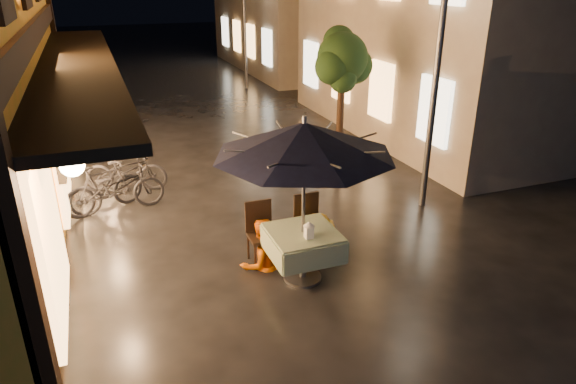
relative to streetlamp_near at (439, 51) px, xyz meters
name	(u,v)px	position (x,y,z in m)	size (l,w,h in m)	color
ground	(325,289)	(-3.00, -2.00, -2.92)	(90.00, 90.00, 0.00)	black
east_building_near	(478,4)	(4.49, 4.50, 0.49)	(7.30, 9.30, 6.80)	#AB9F8A
street_tree	(343,61)	(-0.59, 2.51, -0.50)	(1.43, 1.20, 3.15)	black
streetlamp_near	(439,51)	(0.00, 0.00, 0.00)	(0.36, 0.36, 4.23)	#59595E
streetlamp_far	(244,10)	(0.00, 12.00, 0.00)	(0.36, 0.36, 4.23)	#59595E
cafe_table	(303,243)	(-3.19, -1.61, -2.33)	(0.99, 0.99, 0.78)	#59595E
patio_umbrella	(304,139)	(-3.19, -1.61, -0.77)	(2.49, 2.49, 2.46)	#59595E
cafe_chair_left	(261,229)	(-3.59, -0.88, -2.38)	(0.42, 0.42, 0.97)	black
cafe_chair_right	(308,221)	(-2.79, -0.88, -2.38)	(0.42, 0.42, 0.97)	black
table_lantern	(309,229)	(-3.19, -1.82, -2.00)	(0.16, 0.16, 0.25)	white
person_orange	(261,222)	(-3.63, -1.04, -2.17)	(0.73, 0.57, 1.49)	#DF6000
person_yellow	(319,216)	(-2.72, -1.10, -2.21)	(0.91, 0.53, 1.41)	#DC9600
bicycle_0	(117,188)	(-5.55, 1.83, -2.46)	(0.61, 1.75, 0.92)	black
bicycle_1	(103,188)	(-5.78, 1.91, -2.45)	(0.44, 1.57, 0.94)	black
bicycle_2	(126,170)	(-5.30, 2.83, -2.48)	(0.58, 1.66, 0.87)	black
bicycle_3	(112,141)	(-5.45, 4.93, -2.44)	(0.45, 1.59, 0.96)	black
bicycle_4	(112,141)	(-5.44, 5.01, -2.47)	(0.60, 1.72, 0.90)	black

